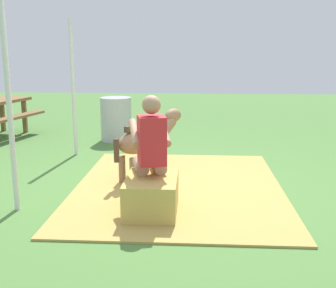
% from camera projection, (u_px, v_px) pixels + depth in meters
% --- Properties ---
extents(ground_plane, '(24.00, 24.00, 0.00)m').
position_uv_depth(ground_plane, '(176.00, 187.00, 5.56)').
color(ground_plane, '#4C7A38').
extents(hay_patch, '(3.33, 2.63, 0.02)m').
position_uv_depth(hay_patch, '(178.00, 187.00, 5.53)').
color(hay_patch, tan).
rests_on(hay_patch, ground).
extents(hay_bale, '(0.78, 0.55, 0.41)m').
position_uv_depth(hay_bale, '(152.00, 196.00, 4.63)').
color(hay_bale, tan).
rests_on(hay_bale, ground).
extents(person_seated, '(0.71, 0.52, 1.29)m').
position_uv_depth(person_seated, '(150.00, 148.00, 4.67)').
color(person_seated, tan).
rests_on(person_seated, ground).
extents(pony_standing, '(1.17, 0.93, 0.91)m').
position_uv_depth(pony_standing, '(146.00, 140.00, 5.79)').
color(pony_standing, '#8C6B4C').
rests_on(pony_standing, ground).
extents(water_barrel, '(0.60, 0.60, 0.84)m').
position_uv_depth(water_barrel, '(116.00, 119.00, 8.30)').
color(water_barrel, '#B2B2B7').
rests_on(water_barrel, ground).
extents(tent_pole_left, '(0.06, 0.06, 2.24)m').
position_uv_depth(tent_pole_left, '(10.00, 110.00, 4.54)').
color(tent_pole_left, silver).
rests_on(tent_pole_left, ground).
extents(tent_pole_right, '(0.06, 0.06, 2.24)m').
position_uv_depth(tent_pole_right, '(73.00, 88.00, 7.03)').
color(tent_pole_right, silver).
rests_on(tent_pole_right, ground).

